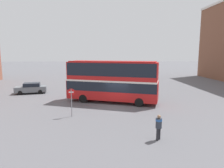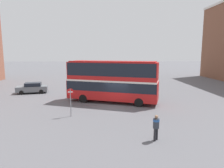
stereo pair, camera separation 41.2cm
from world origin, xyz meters
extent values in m
plane|color=#5B5B60|center=(0.00, 0.00, 0.00)|extent=(240.00, 240.00, 0.00)
cube|color=red|center=(-0.37, 1.71, 1.52)|extent=(10.91, 5.93, 2.20)
cube|color=red|center=(-0.37, 1.71, 3.70)|extent=(10.74, 5.80, 2.18)
cube|color=black|center=(-0.37, 1.71, 2.01)|extent=(10.82, 5.92, 1.08)
cube|color=black|center=(-0.37, 1.71, 3.97)|extent=(10.60, 5.78, 1.49)
cube|color=silver|center=(-0.37, 1.71, 2.64)|extent=(10.82, 5.91, 0.20)
cube|color=maroon|center=(-0.37, 1.71, 4.84)|extent=(10.22, 5.47, 0.10)
cylinder|color=black|center=(3.22, 1.67, 0.49)|extent=(1.03, 0.61, 0.99)
cylinder|color=black|center=(2.47, -0.49, 0.49)|extent=(1.03, 0.61, 0.99)
cylinder|color=black|center=(-3.02, 3.84, 0.49)|extent=(1.03, 0.61, 0.99)
cylinder|color=black|center=(-3.77, 1.68, 0.49)|extent=(1.03, 0.61, 0.99)
cylinder|color=#232328|center=(2.04, -9.05, 0.43)|extent=(0.16, 0.16, 0.85)
cylinder|color=#232328|center=(2.22, -8.85, 0.43)|extent=(0.16, 0.16, 0.85)
cylinder|color=#2D333D|center=(2.13, -8.95, 1.19)|extent=(0.58, 0.58, 0.67)
cylinder|color=#28569E|center=(2.13, -8.95, 1.40)|extent=(0.61, 0.61, 0.15)
sphere|color=#936B4C|center=(2.13, -8.95, 1.65)|extent=(0.23, 0.23, 0.23)
cube|color=silver|center=(3.09, 12.40, 0.66)|extent=(4.66, 2.11, 0.78)
cube|color=black|center=(3.27, 12.38, 1.31)|extent=(2.47, 1.78, 0.53)
cylinder|color=black|center=(1.62, 11.69, 0.32)|extent=(0.65, 0.26, 0.63)
cylinder|color=black|center=(1.74, 13.30, 0.32)|extent=(0.65, 0.26, 0.63)
cylinder|color=black|center=(4.43, 11.49, 0.32)|extent=(0.65, 0.26, 0.63)
cylinder|color=black|center=(4.55, 13.10, 0.32)|extent=(0.65, 0.26, 0.63)
cube|color=slate|center=(-11.86, 7.73, 0.64)|extent=(4.56, 2.68, 0.77)
cube|color=black|center=(-11.69, 7.77, 1.28)|extent=(2.52, 2.08, 0.52)
cylinder|color=black|center=(-12.98, 6.64, 0.30)|extent=(0.64, 0.34, 0.60)
cylinder|color=black|center=(-13.33, 8.27, 0.30)|extent=(0.64, 0.34, 0.60)
cylinder|color=black|center=(-10.39, 7.19, 0.30)|extent=(0.64, 0.34, 0.60)
cylinder|color=black|center=(-10.73, 8.82, 0.30)|extent=(0.64, 0.34, 0.60)
cylinder|color=gray|center=(-4.40, -3.51, 1.29)|extent=(0.08, 0.08, 2.59)
cylinder|color=red|center=(-4.40, -3.51, 2.31)|extent=(0.62, 0.03, 0.62)
cube|color=white|center=(-4.40, -3.51, 2.31)|extent=(0.44, 0.04, 0.11)
camera|label=1|loc=(-1.73, -21.47, 5.80)|focal=32.00mm
camera|label=2|loc=(-1.32, -21.49, 5.80)|focal=32.00mm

